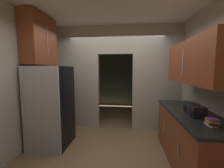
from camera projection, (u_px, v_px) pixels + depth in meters
name	position (u px, v px, depth m)	size (l,w,h in m)	color
ground	(110.00, 154.00, 2.78)	(20.00, 20.00, 0.00)	brown
kitchen_overhead_slab	(112.00, 10.00, 2.88)	(3.86, 6.56, 0.06)	silver
kitchen_partition	(116.00, 75.00, 3.90)	(3.46, 0.12, 2.79)	#ADA899
adjoining_room_shell	(120.00, 75.00, 5.73)	(3.46, 2.68, 2.79)	slate
refrigerator	(51.00, 106.00, 3.04)	(0.76, 0.79, 1.70)	black
lower_cabinet_run	(190.00, 139.00, 2.41)	(0.68, 1.88, 0.93)	brown
upper_cabinet_counterside	(195.00, 62.00, 2.28)	(0.36, 1.69, 0.68)	brown
upper_cabinet_fridgeside	(39.00, 40.00, 3.03)	(0.36, 0.84, 1.04)	brown
boombox	(194.00, 110.00, 2.19)	(0.21, 0.36, 0.19)	black
book_stack	(212.00, 122.00, 1.79)	(0.14, 0.16, 0.10)	beige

